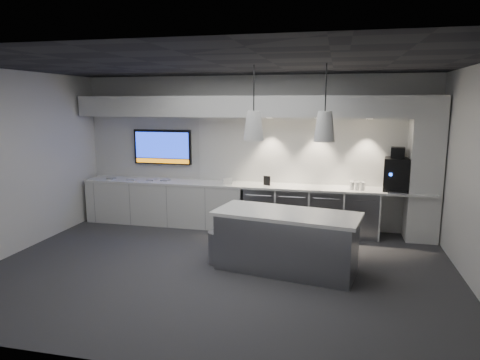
% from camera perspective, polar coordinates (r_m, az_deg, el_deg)
% --- Properties ---
extents(floor, '(7.00, 7.00, 0.00)m').
position_cam_1_polar(floor, '(6.59, -2.80, -11.80)').
color(floor, '#333336').
rests_on(floor, ground).
extents(ceiling, '(7.00, 7.00, 0.00)m').
position_cam_1_polar(ceiling, '(6.13, -3.05, 15.17)').
color(ceiling, black).
rests_on(ceiling, wall_back).
extents(wall_back, '(7.00, 0.00, 7.00)m').
position_cam_1_polar(wall_back, '(8.59, 1.62, 3.77)').
color(wall_back, silver).
rests_on(wall_back, floor).
extents(wall_front, '(7.00, 0.00, 7.00)m').
position_cam_1_polar(wall_front, '(3.89, -13.01, -4.55)').
color(wall_front, silver).
rests_on(wall_front, floor).
extents(wall_left, '(0.00, 7.00, 7.00)m').
position_cam_1_polar(wall_left, '(7.88, -28.23, 1.95)').
color(wall_left, silver).
rests_on(wall_left, floor).
extents(back_counter, '(6.80, 0.65, 0.04)m').
position_cam_1_polar(back_counter, '(8.37, 1.16, -0.70)').
color(back_counter, white).
rests_on(back_counter, left_base_cabinets).
extents(left_base_cabinets, '(3.30, 0.63, 0.86)m').
position_cam_1_polar(left_base_cabinets, '(8.98, -9.86, -3.03)').
color(left_base_cabinets, silver).
rests_on(left_base_cabinets, floor).
extents(fridge_unit_a, '(0.60, 0.61, 0.85)m').
position_cam_1_polar(fridge_unit_a, '(8.43, 2.82, -3.81)').
color(fridge_unit_a, gray).
rests_on(fridge_unit_a, floor).
extents(fridge_unit_b, '(0.60, 0.61, 0.85)m').
position_cam_1_polar(fridge_unit_b, '(8.34, 7.09, -4.02)').
color(fridge_unit_b, gray).
rests_on(fridge_unit_b, floor).
extents(fridge_unit_c, '(0.60, 0.61, 0.85)m').
position_cam_1_polar(fridge_unit_c, '(8.31, 11.43, -4.21)').
color(fridge_unit_c, gray).
rests_on(fridge_unit_c, floor).
extents(fridge_unit_d, '(0.60, 0.61, 0.85)m').
position_cam_1_polar(fridge_unit_d, '(8.32, 15.78, -4.38)').
color(fridge_unit_d, gray).
rests_on(fridge_unit_d, floor).
extents(backsplash, '(4.60, 0.03, 1.30)m').
position_cam_1_polar(backsplash, '(8.42, 9.65, 3.83)').
color(backsplash, silver).
rests_on(backsplash, wall_back).
extents(soffit, '(6.90, 0.60, 0.40)m').
position_cam_1_polar(soffit, '(8.24, 1.24, 9.76)').
color(soffit, silver).
rests_on(soffit, wall_back).
extents(column, '(0.55, 0.55, 2.60)m').
position_cam_1_polar(column, '(8.30, 23.39, 1.30)').
color(column, silver).
rests_on(column, floor).
extents(wall_tv, '(1.25, 0.07, 0.72)m').
position_cam_1_polar(wall_tv, '(9.10, -10.29, 4.35)').
color(wall_tv, black).
rests_on(wall_tv, wall_back).
extents(island, '(2.23, 1.26, 0.89)m').
position_cam_1_polar(island, '(6.44, 6.17, -8.12)').
color(island, gray).
rests_on(island, floor).
extents(bin, '(0.45, 0.45, 0.50)m').
position_cam_1_polar(bin, '(6.77, -2.76, -8.93)').
color(bin, gray).
rests_on(bin, floor).
extents(coffee_machine, '(0.49, 0.65, 0.79)m').
position_cam_1_polar(coffee_machine, '(8.24, 20.15, 0.91)').
color(coffee_machine, black).
rests_on(coffee_machine, back_counter).
extents(sign_black, '(0.14, 0.07, 0.18)m').
position_cam_1_polar(sign_black, '(8.27, 3.60, -0.08)').
color(sign_black, black).
rests_on(sign_black, back_counter).
extents(sign_white, '(0.18, 0.08, 0.14)m').
position_cam_1_polar(sign_white, '(8.33, -1.67, -0.13)').
color(sign_white, white).
rests_on(sign_white, back_counter).
extents(cup_cluster, '(0.26, 0.17, 0.14)m').
position_cam_1_polar(cup_cluster, '(8.14, 15.37, -0.73)').
color(cup_cluster, white).
rests_on(cup_cluster, back_counter).
extents(tray_a, '(0.17, 0.17, 0.02)m').
position_cam_1_polar(tray_a, '(9.35, -16.79, 0.23)').
color(tray_a, '#9C9C9C').
rests_on(tray_a, back_counter).
extents(tray_b, '(0.18, 0.18, 0.02)m').
position_cam_1_polar(tray_b, '(9.10, -14.29, 0.08)').
color(tray_b, '#9C9C9C').
rests_on(tray_b, back_counter).
extents(tray_c, '(0.17, 0.17, 0.02)m').
position_cam_1_polar(tray_c, '(8.97, -11.73, 0.04)').
color(tray_c, '#9C9C9C').
rests_on(tray_c, back_counter).
extents(tray_d, '(0.18, 0.18, 0.02)m').
position_cam_1_polar(tray_d, '(8.87, -9.93, -0.01)').
color(tray_d, '#9C9C9C').
rests_on(tray_d, back_counter).
extents(pendant_left, '(0.29, 0.29, 1.12)m').
position_cam_1_polar(pendant_left, '(6.20, 1.83, 7.29)').
color(pendant_left, silver).
rests_on(pendant_left, ceiling).
extents(pendant_right, '(0.29, 0.29, 1.12)m').
position_cam_1_polar(pendant_right, '(6.08, 11.21, 7.04)').
color(pendant_right, silver).
rests_on(pendant_right, ceiling).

